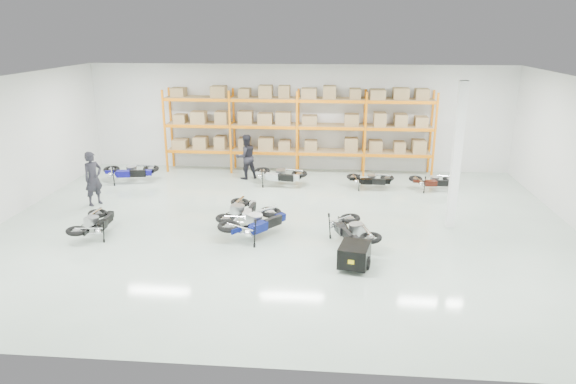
# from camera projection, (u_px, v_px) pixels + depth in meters

# --- Properties ---
(room) EXTENTS (18.00, 18.00, 18.00)m
(room) POSITION_uv_depth(u_px,v_px,m) (283.00, 157.00, 15.37)
(room) COLOR #AFC4B3
(room) RESTS_ON ground
(pallet_rack) EXTENTS (11.28, 0.98, 3.62)m
(pallet_rack) POSITION_uv_depth(u_px,v_px,m) (298.00, 120.00, 21.49)
(pallet_rack) COLOR orange
(pallet_rack) RESTS_ON ground
(structural_column) EXTENTS (0.25, 0.25, 4.50)m
(structural_column) POSITION_uv_depth(u_px,v_px,m) (457.00, 157.00, 15.42)
(structural_column) COLOR white
(structural_column) RESTS_ON ground
(moto_blue_centre) EXTENTS (2.03, 2.18, 1.29)m
(moto_blue_centre) POSITION_uv_depth(u_px,v_px,m) (256.00, 218.00, 15.09)
(moto_blue_centre) COLOR #081051
(moto_blue_centre) RESTS_ON ground
(moto_silver_left) EXTENTS (1.11, 1.94, 1.20)m
(moto_silver_left) POSITION_uv_depth(u_px,v_px,m) (240.00, 208.00, 16.07)
(moto_silver_left) COLOR #B9BAC0
(moto_silver_left) RESTS_ON ground
(moto_black_far_left) EXTENTS (0.89, 1.74, 1.12)m
(moto_black_far_left) POSITION_uv_depth(u_px,v_px,m) (94.00, 219.00, 15.22)
(moto_black_far_left) COLOR black
(moto_black_far_left) RESTS_ON ground
(moto_touring_right) EXTENTS (1.49, 2.05, 1.20)m
(moto_touring_right) POSITION_uv_depth(u_px,v_px,m) (353.00, 225.00, 14.64)
(moto_touring_right) COLOR black
(moto_touring_right) RESTS_ON ground
(trailer) EXTENTS (0.91, 1.59, 0.65)m
(trailer) POSITION_uv_depth(u_px,v_px,m) (354.00, 255.00, 13.18)
(trailer) COLOR black
(trailer) RESTS_ON ground
(moto_back_a) EXTENTS (2.01, 1.20, 1.23)m
(moto_back_a) POSITION_uv_depth(u_px,v_px,m) (130.00, 168.00, 20.54)
(moto_back_a) COLOR navy
(moto_back_a) RESTS_ON ground
(moto_back_b) EXTENTS (1.99, 1.27, 1.20)m
(moto_back_b) POSITION_uv_depth(u_px,v_px,m) (279.00, 171.00, 20.11)
(moto_back_b) COLOR #AFB5B9
(moto_back_b) RESTS_ON ground
(moto_back_c) EXTENTS (1.59, 0.83, 1.01)m
(moto_back_c) POSITION_uv_depth(u_px,v_px,m) (370.00, 177.00, 19.73)
(moto_back_c) COLOR black
(moto_back_c) RESTS_ON ground
(moto_back_d) EXTENTS (1.59, 0.85, 1.01)m
(moto_back_d) POSITION_uv_depth(u_px,v_px,m) (434.00, 178.00, 19.53)
(moto_back_d) COLOR #3D130C
(moto_back_d) RESTS_ON ground
(person_left) EXTENTS (0.74, 0.83, 1.90)m
(person_left) POSITION_uv_depth(u_px,v_px,m) (93.00, 178.00, 17.81)
(person_left) COLOR black
(person_left) RESTS_ON ground
(person_back) EXTENTS (1.13, 1.06, 1.84)m
(person_back) POSITION_uv_depth(u_px,v_px,m) (246.00, 157.00, 20.92)
(person_back) COLOR black
(person_back) RESTS_ON ground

